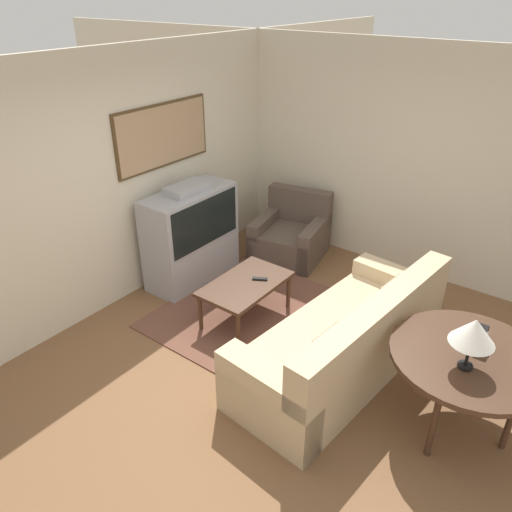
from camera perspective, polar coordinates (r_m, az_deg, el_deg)
ground_plane at (r=4.81m, az=1.70°, el=-12.97°), size 12.00×12.00×0.00m
wall_back at (r=5.45m, az=-16.72°, el=7.70°), size 12.00×0.10×2.70m
wall_right at (r=6.23m, az=16.31°, el=10.29°), size 0.06×12.00×2.70m
area_rug at (r=5.54m, az=-0.56°, el=-6.53°), size 1.95×1.77×0.01m
tv at (r=5.96m, az=-7.42°, el=2.36°), size 1.17×0.51×1.22m
couch at (r=4.69m, az=10.13°, el=-9.75°), size 2.35×1.14×0.90m
armchair at (r=6.59m, az=4.00°, el=2.28°), size 1.02×1.01×0.83m
coffee_table at (r=5.24m, az=-1.19°, el=-3.46°), size 0.98×0.60×0.46m
console_table at (r=4.21m, az=23.16°, el=-11.02°), size 1.19×1.19×0.73m
table_lamp at (r=3.85m, az=23.63°, el=-7.95°), size 0.32×0.32×0.42m
mantel_clock at (r=4.23m, az=24.14°, el=-8.48°), size 0.14×0.10×0.17m
remote at (r=5.26m, az=0.44°, el=-2.62°), size 0.12×0.16×0.02m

